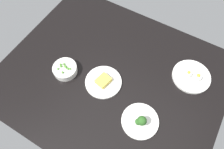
# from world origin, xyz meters

# --- Properties ---
(dining_table) EXTENTS (1.30, 1.08, 0.04)m
(dining_table) POSITION_xyz_m (0.00, 0.00, 0.02)
(dining_table) COLOR black
(dining_table) RESTS_ON ground
(plate_cheese) EXTENTS (0.22, 0.22, 0.04)m
(plate_cheese) POSITION_xyz_m (-0.02, -0.06, 0.05)
(plate_cheese) COLOR white
(plate_cheese) RESTS_ON dining_table
(plate_eggs) EXTENTS (0.23, 0.23, 0.05)m
(plate_eggs) POSITION_xyz_m (0.41, 0.23, 0.05)
(plate_eggs) COLOR white
(plate_eggs) RESTS_ON dining_table
(bowl_peas) EXTENTS (0.15, 0.15, 0.06)m
(bowl_peas) POSITION_xyz_m (-0.26, -0.11, 0.07)
(bowl_peas) COLOR white
(bowl_peas) RESTS_ON dining_table
(plate_broccoli) EXTENTS (0.20, 0.20, 0.08)m
(plate_broccoli) POSITION_xyz_m (0.27, -0.17, 0.06)
(plate_broccoli) COLOR white
(plate_broccoli) RESTS_ON dining_table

